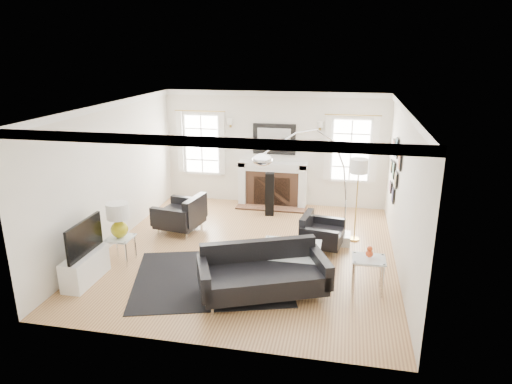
% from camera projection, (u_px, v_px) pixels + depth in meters
% --- Properties ---
extents(floor, '(6.00, 6.00, 0.00)m').
position_uv_depth(floor, '(249.00, 251.00, 8.87)').
color(floor, '#905D3C').
rests_on(floor, ground).
extents(back_wall, '(5.50, 0.04, 2.80)m').
position_uv_depth(back_wall, '(274.00, 149.00, 11.25)').
color(back_wall, silver).
rests_on(back_wall, floor).
extents(front_wall, '(5.50, 0.04, 2.80)m').
position_uv_depth(front_wall, '(198.00, 249.00, 5.64)').
color(front_wall, silver).
rests_on(front_wall, floor).
extents(left_wall, '(0.04, 6.00, 2.80)m').
position_uv_depth(left_wall, '(112.00, 175.00, 8.96)').
color(left_wall, silver).
rests_on(left_wall, floor).
extents(right_wall, '(0.04, 6.00, 2.80)m').
position_uv_depth(right_wall, '(403.00, 191.00, 7.93)').
color(right_wall, silver).
rests_on(right_wall, floor).
extents(ceiling, '(5.50, 6.00, 0.02)m').
position_uv_depth(ceiling, '(248.00, 106.00, 8.02)').
color(ceiling, white).
rests_on(ceiling, back_wall).
extents(crown_molding, '(5.50, 6.00, 0.12)m').
position_uv_depth(crown_molding, '(248.00, 109.00, 8.04)').
color(crown_molding, white).
rests_on(crown_molding, back_wall).
extents(fireplace, '(1.70, 0.69, 1.11)m').
position_uv_depth(fireplace, '(273.00, 184.00, 11.31)').
color(fireplace, white).
rests_on(fireplace, floor).
extents(mantel_mirror, '(1.05, 0.07, 0.75)m').
position_uv_depth(mantel_mirror, '(274.00, 139.00, 11.13)').
color(mantel_mirror, black).
rests_on(mantel_mirror, back_wall).
extents(window_left, '(1.24, 0.15, 1.62)m').
position_uv_depth(window_left, '(202.00, 144.00, 11.53)').
color(window_left, white).
rests_on(window_left, back_wall).
extents(window_right, '(1.24, 0.15, 1.62)m').
position_uv_depth(window_right, '(351.00, 150.00, 10.84)').
color(window_right, white).
rests_on(window_right, back_wall).
extents(gallery_wall, '(0.04, 1.73, 1.29)m').
position_uv_depth(gallery_wall, '(395.00, 165.00, 9.11)').
color(gallery_wall, black).
rests_on(gallery_wall, right_wall).
extents(tv_unit, '(0.35, 1.00, 1.09)m').
position_uv_depth(tv_unit, '(85.00, 263.00, 7.63)').
color(tv_unit, white).
rests_on(tv_unit, floor).
extents(area_rug, '(3.12, 2.83, 0.01)m').
position_uv_depth(area_rug, '(212.00, 277.00, 7.84)').
color(area_rug, black).
rests_on(area_rug, floor).
extents(sofa, '(2.21, 1.61, 0.66)m').
position_uv_depth(sofa, '(262.00, 274.00, 7.22)').
color(sofa, black).
rests_on(sofa, floor).
extents(armchair_left, '(1.02, 1.10, 0.66)m').
position_uv_depth(armchair_left, '(182.00, 215.00, 9.74)').
color(armchair_left, black).
rests_on(armchair_left, floor).
extents(armchair_right, '(0.87, 0.95, 0.57)m').
position_uv_depth(armchair_right, '(320.00, 233.00, 8.90)').
color(armchair_right, black).
rests_on(armchair_right, floor).
extents(coffee_table, '(1.03, 1.03, 0.46)m').
position_uv_depth(coffee_table, '(290.00, 251.00, 7.89)').
color(coffee_table, silver).
rests_on(coffee_table, floor).
extents(side_table_left, '(0.45, 0.45, 0.49)m').
position_uv_depth(side_table_left, '(121.00, 242.00, 8.31)').
color(side_table_left, silver).
rests_on(side_table_left, floor).
extents(nesting_table, '(0.52, 0.44, 0.58)m').
position_uv_depth(nesting_table, '(368.00, 265.00, 7.29)').
color(nesting_table, silver).
rests_on(nesting_table, floor).
extents(gourd_lamp, '(0.41, 0.41, 0.66)m').
position_uv_depth(gourd_lamp, '(118.00, 218.00, 8.17)').
color(gourd_lamp, gold).
rests_on(gourd_lamp, side_table_left).
extents(orange_vase, '(0.12, 0.12, 0.19)m').
position_uv_depth(orange_vase, '(369.00, 252.00, 7.22)').
color(orange_vase, '#D5461B').
rests_on(orange_vase, nesting_table).
extents(arc_floor_lamp, '(1.75, 1.62, 2.48)m').
position_uv_depth(arc_floor_lamp, '(307.00, 187.00, 8.37)').
color(arc_floor_lamp, white).
rests_on(arc_floor_lamp, floor).
extents(stick_floor_lamp, '(0.35, 0.35, 1.71)m').
position_uv_depth(stick_floor_lamp, '(359.00, 170.00, 8.95)').
color(stick_floor_lamp, '#A68239').
rests_on(stick_floor_lamp, floor).
extents(speaker_tower, '(0.23, 0.23, 1.02)m').
position_uv_depth(speaker_tower, '(270.00, 194.00, 10.67)').
color(speaker_tower, black).
rests_on(speaker_tower, floor).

